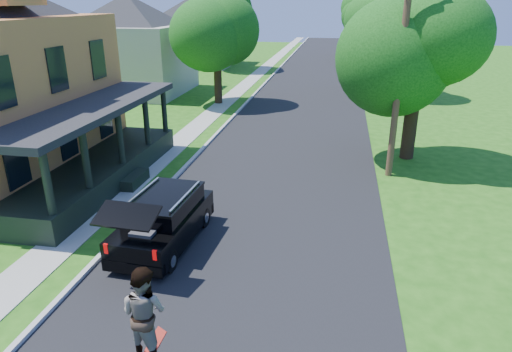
% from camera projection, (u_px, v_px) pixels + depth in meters
% --- Properties ---
extents(ground, '(140.00, 140.00, 0.00)m').
position_uv_depth(ground, '(235.00, 289.00, 11.49)').
color(ground, '#205911').
rests_on(ground, ground).
extents(street, '(8.00, 120.00, 0.02)m').
position_uv_depth(street, '(303.00, 110.00, 29.83)').
color(street, black).
rests_on(street, ground).
extents(curb, '(0.15, 120.00, 0.12)m').
position_uv_depth(curb, '(242.00, 108.00, 30.50)').
color(curb, '#ADADA8').
rests_on(curb, ground).
extents(sidewalk, '(1.30, 120.00, 0.03)m').
position_uv_depth(sidewalk, '(220.00, 107.00, 30.76)').
color(sidewalk, '#999991').
rests_on(sidewalk, ground).
extents(front_walk, '(6.50, 1.20, 0.03)m').
position_uv_depth(front_walk, '(40.00, 178.00, 18.58)').
color(front_walk, '#999991').
rests_on(front_walk, ground).
extents(neighbor_house_mid, '(12.78, 12.78, 8.30)m').
position_uv_depth(neighbor_house_mid, '(130.00, 36.00, 34.23)').
color(neighbor_house_mid, '#B6AFA1').
rests_on(neighbor_house_mid, ground).
extents(neighbor_house_far, '(12.78, 12.78, 8.30)m').
position_uv_depth(neighbor_house_far, '(194.00, 25.00, 48.90)').
color(neighbor_house_far, '#B6AFA1').
rests_on(neighbor_house_far, ground).
extents(black_suv, '(1.92, 4.48, 2.05)m').
position_uv_depth(black_suv, '(164.00, 220.00, 13.32)').
color(black_suv, black).
rests_on(black_suv, ground).
extents(skateboarder, '(1.08, 0.94, 1.89)m').
position_uv_depth(skateboarder, '(144.00, 312.00, 8.39)').
color(skateboarder, black).
rests_on(skateboarder, ground).
extents(skateboard, '(0.55, 0.55, 0.72)m').
position_uv_depth(skateboard, '(152.00, 350.00, 8.89)').
color(skateboard, red).
rests_on(skateboard, ground).
extents(tree_left_mid, '(7.19, 7.00, 8.50)m').
position_uv_depth(tree_left_mid, '(216.00, 21.00, 29.98)').
color(tree_left_mid, black).
rests_on(tree_left_mid, ground).
extents(tree_left_far, '(7.28, 6.98, 8.90)m').
position_uv_depth(tree_left_far, '(220.00, 11.00, 45.39)').
color(tree_left_far, black).
rests_on(tree_left_far, ground).
extents(tree_right_near, '(6.21, 6.48, 8.03)m').
position_uv_depth(tree_right_near, '(420.00, 37.00, 19.12)').
color(tree_right_near, black).
rests_on(tree_right_near, ground).
extents(tree_right_mid, '(5.99, 6.00, 9.12)m').
position_uv_depth(tree_right_mid, '(390.00, 9.00, 32.77)').
color(tree_right_mid, black).
rests_on(tree_right_mid, ground).
extents(tree_right_far, '(6.23, 6.40, 8.40)m').
position_uv_depth(tree_right_far, '(368.00, 10.00, 52.79)').
color(tree_right_far, black).
rests_on(tree_right_far, ground).
extents(utility_pole_near, '(1.62, 0.40, 8.76)m').
position_uv_depth(utility_pole_near, '(401.00, 64.00, 17.26)').
color(utility_pole_near, '#4F3724').
rests_on(utility_pole_near, ground).
extents(utility_pole_far, '(1.50, 0.59, 9.95)m').
position_uv_depth(utility_pole_far, '(367.00, 18.00, 44.09)').
color(utility_pole_far, '#4F3724').
rests_on(utility_pole_far, ground).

